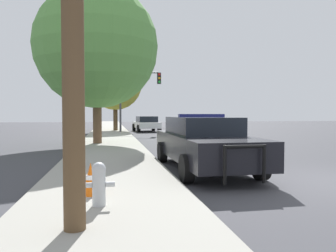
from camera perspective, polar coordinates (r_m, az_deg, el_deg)
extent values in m
plane|color=#3D3D42|center=(8.52, 27.13, -8.78)|extent=(110.00, 110.00, 0.00)
cube|color=#99968C|center=(6.82, -10.15, -10.72)|extent=(3.00, 110.00, 0.13)
cube|color=black|center=(9.26, 6.29, -3.52)|extent=(1.93, 5.27, 0.66)
cube|color=black|center=(9.47, 5.83, 0.09)|extent=(1.64, 2.75, 0.48)
cylinder|color=black|center=(8.14, 15.88, -6.74)|extent=(0.25, 0.67, 0.67)
cylinder|color=black|center=(7.51, 3.25, -7.41)|extent=(0.25, 0.67, 0.67)
cylinder|color=black|center=(11.11, 8.31, -4.29)|extent=(0.25, 0.67, 0.67)
cylinder|color=black|center=(10.66, -1.01, -4.55)|extent=(0.25, 0.67, 0.67)
cylinder|color=black|center=(6.90, 16.41, -6.33)|extent=(0.07, 0.07, 0.78)
cylinder|color=black|center=(6.57, 9.86, -6.71)|extent=(0.07, 0.07, 0.78)
cylinder|color=black|center=(6.68, 13.25, -3.51)|extent=(0.88, 0.08, 0.07)
cube|color=navy|center=(9.47, 5.84, 1.82)|extent=(1.34, 0.22, 0.09)
cube|color=navy|center=(9.57, 11.65, -3.17)|extent=(0.06, 3.77, 0.19)
cylinder|color=#B7BCC1|center=(5.36, -11.95, -10.56)|extent=(0.21, 0.21, 0.56)
sphere|color=#B7BCC1|center=(5.30, -11.97, -7.34)|extent=(0.22, 0.22, 0.22)
cylinder|color=#B7BCC1|center=(5.36, -13.86, -9.97)|extent=(0.15, 0.08, 0.08)
cylinder|color=#B7BCC1|center=(5.35, -10.03, -9.97)|extent=(0.15, 0.08, 0.08)
cylinder|color=#424247|center=(26.38, -8.30, 4.34)|extent=(0.16, 0.16, 4.90)
cylinder|color=#424247|center=(26.66, -4.93, 9.29)|extent=(3.12, 0.11, 0.11)
cube|color=black|center=(26.79, -1.57, 8.30)|extent=(0.30, 0.24, 0.90)
sphere|color=red|center=(26.70, -1.53, 8.97)|extent=(0.20, 0.20, 0.20)
sphere|color=orange|center=(26.67, -1.53, 8.33)|extent=(0.20, 0.20, 0.20)
sphere|color=green|center=(26.64, -1.53, 7.68)|extent=(0.20, 0.20, 0.20)
cube|color=black|center=(34.65, 1.84, 0.56)|extent=(1.90, 4.22, 0.52)
cube|color=black|center=(34.84, 1.76, 1.32)|extent=(1.61, 2.20, 0.38)
cylinder|color=black|center=(33.61, 3.82, 0.07)|extent=(0.25, 0.66, 0.66)
cylinder|color=black|center=(33.20, 0.82, 0.04)|extent=(0.25, 0.66, 0.66)
cylinder|color=black|center=(36.13, 2.77, 0.22)|extent=(0.25, 0.66, 0.66)
cylinder|color=black|center=(35.74, -0.03, 0.20)|extent=(0.25, 0.66, 0.66)
cube|color=silver|center=(28.72, -3.80, 0.20)|extent=(2.15, 4.07, 0.51)
cube|color=black|center=(28.52, -3.73, 1.20)|extent=(1.73, 2.17, 0.49)
cylinder|color=black|center=(29.78, -5.94, -0.22)|extent=(0.29, 0.67, 0.65)
cylinder|color=black|center=(30.11, -2.57, -0.19)|extent=(0.29, 0.67, 0.65)
cylinder|color=black|center=(27.37, -5.15, -0.44)|extent=(0.29, 0.67, 0.65)
cylinder|color=black|center=(27.73, -1.51, -0.39)|extent=(0.29, 0.67, 0.65)
cylinder|color=#4C3823|center=(28.57, -9.14, 2.05)|extent=(0.37, 0.37, 2.78)
sphere|color=#999933|center=(28.68, -9.17, 7.34)|extent=(4.57, 4.57, 4.57)
cylinder|color=brown|center=(16.36, -12.22, 2.39)|extent=(0.42, 0.42, 3.05)
sphere|color=#5B9947|center=(16.68, -12.31, 13.33)|extent=(5.96, 5.96, 5.96)
cone|color=orange|center=(6.07, -13.33, -8.94)|extent=(0.29, 0.29, 0.58)
cylinder|color=white|center=(6.06, -13.33, -8.67)|extent=(0.16, 0.16, 0.08)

